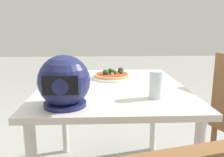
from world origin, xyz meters
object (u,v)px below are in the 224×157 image
Objects in this scene: drinking_glass at (156,85)px; dining_table at (112,98)px; motorcycle_helmet at (64,82)px; pizza at (112,74)px.

dining_table is at bearing -52.87° from drinking_glass.
motorcycle_helmet is (0.23, 0.38, 0.20)m from dining_table.
drinking_glass is (-0.44, -0.10, -0.04)m from motorcycle_helmet.
drinking_glass is at bearing 127.13° from dining_table.
dining_table is 7.57× the size of drinking_glass.
pizza is 0.64m from motorcycle_helmet.
motorcycle_helmet is at bearing 67.56° from pizza.
drinking_glass is (-0.20, 0.48, 0.04)m from pizza.
drinking_glass reaches higher than dining_table.
drinking_glass is at bearing -166.62° from motorcycle_helmet.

